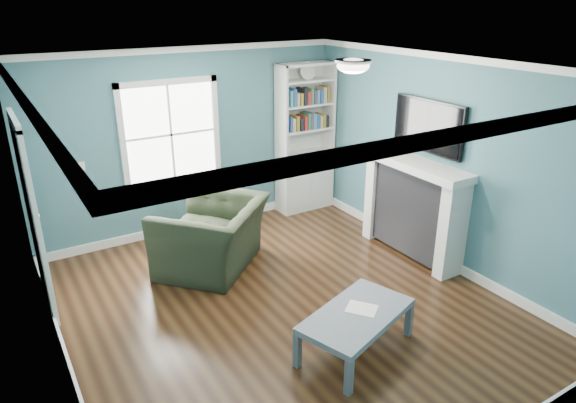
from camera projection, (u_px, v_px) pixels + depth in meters
floor at (284, 306)px, 5.71m from camera, size 5.00×5.00×0.00m
room_walls at (284, 171)px, 5.13m from camera, size 5.00×5.00×5.00m
trim at (284, 203)px, 5.25m from camera, size 4.50×5.00×2.60m
window at (171, 135)px, 7.00m from camera, size 1.40×0.06×1.50m
bookshelf at (305, 153)px, 8.05m from camera, size 0.90×0.35×2.31m
fireplace at (413, 210)px, 6.65m from camera, size 0.44×1.58×1.30m
tv at (428, 126)px, 6.30m from camera, size 0.06×1.10×0.65m
door at (32, 216)px, 5.34m from camera, size 0.12×0.98×2.17m
ceiling_fixture at (353, 65)px, 5.28m from camera, size 0.38×0.38×0.15m
light_switch at (82, 166)px, 6.51m from camera, size 0.08×0.01×0.12m
recliner at (211, 225)px, 6.36m from camera, size 1.53×1.50×1.14m
coffee_table at (356, 318)px, 4.87m from camera, size 1.30×0.97×0.42m
paper_sheet at (362, 309)px, 4.92m from camera, size 0.35×0.36×0.00m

